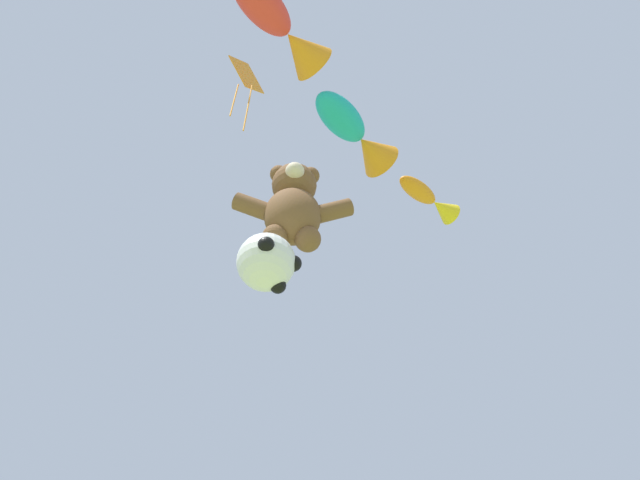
{
  "coord_description": "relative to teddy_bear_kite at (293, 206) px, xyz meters",
  "views": [
    {
      "loc": [
        0.05,
        -4.19,
        1.66
      ],
      "look_at": [
        0.56,
        3.61,
        10.39
      ],
      "focal_mm": 35.0,
      "sensor_mm": 36.0,
      "label": 1
    }
  ],
  "objects": [
    {
      "name": "teddy_bear_kite",
      "position": [
        0.0,
        0.0,
        0.0
      ],
      "size": [
        2.29,
        1.01,
        2.33
      ],
      "color": "brown"
    },
    {
      "name": "fish_kite_teal",
      "position": [
        1.3,
        -0.07,
        2.53
      ],
      "size": [
        2.12,
        2.18,
        0.92
      ],
      "color": "#19ADB2"
    },
    {
      "name": "soccer_ball_kite",
      "position": [
        -0.38,
        -0.27,
        -1.84
      ],
      "size": [
        1.07,
        1.06,
        0.98
      ],
      "color": "white"
    },
    {
      "name": "fish_kite_tangerine",
      "position": [
        3.28,
        1.72,
        2.67
      ],
      "size": [
        1.71,
        1.44,
        0.57
      ],
      "color": "orange"
    },
    {
      "name": "fish_kite_crimson",
      "position": [
        -0.41,
        -2.06,
        3.22
      ],
      "size": [
        2.3,
        2.37,
        0.94
      ],
      "color": "red"
    },
    {
      "name": "diamond_kite",
      "position": [
        -1.23,
        -0.5,
        3.87
      ],
      "size": [
        0.83,
        0.92,
        3.14
      ],
      "color": "orange"
    }
  ]
}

